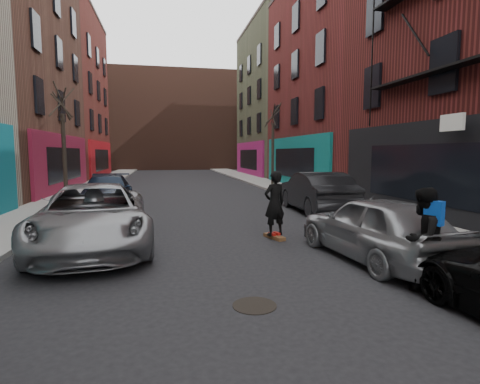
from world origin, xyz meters
name	(u,v)px	position (x,y,z in m)	size (l,w,h in m)	color
sidewalk_left	(103,182)	(-6.25, 30.00, 0.07)	(2.50, 84.00, 0.13)	gray
sidewalk_right	(254,179)	(6.25, 30.00, 0.07)	(2.50, 84.00, 0.13)	gray
buildings_right	(450,46)	(13.50, 16.00, 8.00)	(12.00, 56.00, 16.00)	#48261F
building_far	(173,122)	(0.00, 56.00, 7.00)	(40.00, 10.00, 14.00)	#47281E
tree_left_far	(63,133)	(-6.20, 18.00, 3.38)	(2.00, 2.00, 6.50)	black
tree_right_far	(273,137)	(6.20, 24.00, 3.53)	(2.00, 2.00, 6.80)	black
parked_left_far	(93,216)	(-3.20, 8.12, 0.80)	(2.67, 5.79, 1.61)	gray
parked_left_end	(107,192)	(-3.86, 15.14, 0.72)	(2.02, 4.97, 1.44)	black
parked_right_far	(376,227)	(3.20, 5.69, 0.75)	(1.76, 4.38, 1.49)	gray
parked_right_end	(316,192)	(4.60, 12.38, 0.82)	(1.74, 4.98, 1.64)	black
skateboard	(274,237)	(1.58, 8.15, 0.05)	(0.22, 0.80, 0.10)	brown
skateboarder	(275,203)	(1.58, 8.15, 1.00)	(0.66, 0.43, 1.81)	black
pedestrian	(423,238)	(3.00, 3.90, 0.91)	(1.08, 0.98, 1.81)	black
manhole	(254,305)	(-0.07, 3.76, 0.01)	(0.70, 0.70, 0.01)	black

